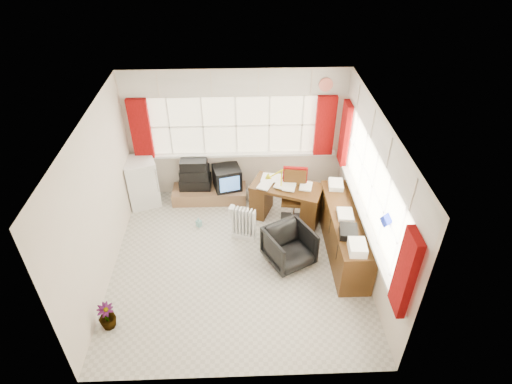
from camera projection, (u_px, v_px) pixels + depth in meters
ground at (239, 262)px, 6.96m from camera, size 4.00×4.00×0.00m
room_walls at (236, 187)px, 6.08m from camera, size 4.00×4.00×4.00m
window_back at (237, 151)px, 7.98m from camera, size 3.70×0.12×3.60m
window_right at (365, 214)px, 6.47m from camera, size 0.12×3.70×3.60m
curtains at (293, 155)px, 6.89m from camera, size 3.83×3.83×1.15m
overhead_cabinets at (299, 108)px, 6.47m from camera, size 3.98×3.98×0.48m
desk at (286, 200)px, 7.66m from camera, size 1.36×1.02×0.75m
desk_lamp at (282, 174)px, 7.27m from camera, size 0.15×0.12×0.40m
task_chair at (294, 194)px, 7.56m from camera, size 0.49×0.51×1.04m
office_chair at (289, 246)px, 6.80m from camera, size 0.92×0.93×0.63m
radiator at (244, 226)px, 7.31m from camera, size 0.44×0.29×0.61m
credenza at (344, 233)px, 6.95m from camera, size 0.50×2.00×0.85m
file_tray at (348, 232)px, 6.35m from camera, size 0.31×0.37×0.11m
tv_bench at (210, 194)px, 8.27m from camera, size 1.40×0.50×0.25m
crt_tv at (227, 178)px, 8.11m from camera, size 0.58×0.55×0.44m
hifi_stack at (195, 174)px, 8.09m from camera, size 0.60×0.38×0.62m
mini_fridge at (142, 182)px, 8.00m from camera, size 0.70×0.70×0.94m
spray_bottle_a at (249, 193)px, 8.25m from camera, size 0.14×0.14×0.31m
spray_bottle_b at (199, 222)px, 7.64m from camera, size 0.12×0.12×0.18m
flower_vase at (107, 316)px, 5.83m from camera, size 0.30×0.30×0.42m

